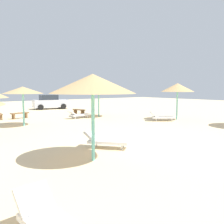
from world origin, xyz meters
The scene contains 12 objects.
ground_plane centered at (0.00, 0.00, 0.00)m, with size 80.00×80.00×0.00m, color beige.
parasol_0 centered at (3.94, 9.85, 2.42)m, with size 3.06×3.06×2.76m.
parasol_2 centered at (-3.73, -0.64, 2.68)m, with size 2.97×2.97×3.02m.
parasol_3 centered at (7.65, 4.30, 2.57)m, with size 2.59×2.59×2.91m.
parasol_6 centered at (-3.03, 8.65, 2.39)m, with size 2.62×2.62×2.63m.
lounger_0 centered at (1.97, 9.99, 0.32)m, with size 1.93×0.74×0.70m.
lounger_2 centered at (-2.32, 0.52, 0.32)m, with size 1.68×1.87×0.73m.
lounger_3 centered at (6.14, 4.58, 0.32)m, with size 1.89×1.64×0.73m.
lounger_4 centered at (-6.79, -4.00, 0.32)m, with size 0.80×1.93×0.75m.
bench_0 centered at (-1.94, 12.93, 0.35)m, with size 1.55×0.68×0.49m.
bench_1 centered at (3.57, 12.63, 0.35)m, with size 0.61×1.54×0.49m.
parked_car centered at (3.92, 20.00, 0.82)m, with size 4.24×2.55×1.72m.
Camera 1 is at (-8.38, -7.55, 2.54)m, focal length 38.86 mm.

